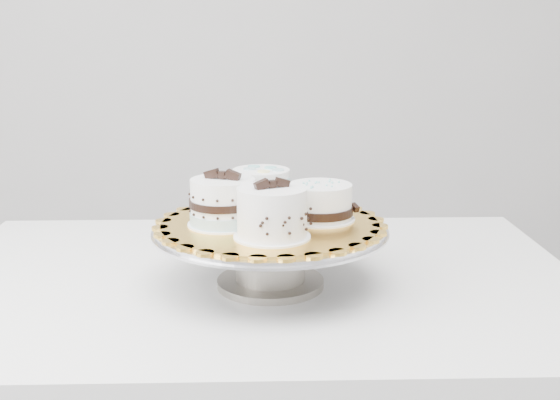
{
  "coord_description": "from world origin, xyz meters",
  "views": [
    {
      "loc": [
        -0.03,
        -1.09,
        1.17
      ],
      "look_at": [
        0.13,
        0.01,
        0.89
      ],
      "focal_mm": 45.0,
      "sensor_mm": 36.0,
      "label": 1
    }
  ],
  "objects": [
    {
      "name": "cake_board",
      "position": [
        0.11,
        0.0,
        0.86
      ],
      "size": [
        0.43,
        0.43,
        0.01
      ],
      "primitive_type": "cylinder",
      "rotation": [
        0.0,
        0.0,
        -0.22
      ],
      "color": "orange",
      "rests_on": "cake_stand"
    },
    {
      "name": "cake_banded",
      "position": [
        0.03,
        -0.0,
        0.89
      ],
      "size": [
        0.14,
        0.14,
        0.09
      ],
      "rotation": [
        0.0,
        0.0,
        -0.48
      ],
      "color": "white",
      "rests_on": "cake_board"
    },
    {
      "name": "table",
      "position": [
        0.09,
        0.05,
        0.66
      ],
      "size": [
        1.2,
        0.87,
        0.75
      ],
      "rotation": [
        0.0,
        0.0,
        -0.11
      ],
      "color": "silver",
      "rests_on": "floor"
    },
    {
      "name": "cake_swirl",
      "position": [
        0.1,
        -0.08,
        0.9
      ],
      "size": [
        0.13,
        0.13,
        0.09
      ],
      "rotation": [
        0.0,
        0.0,
        0.31
      ],
      "color": "white",
      "rests_on": "cake_board"
    },
    {
      "name": "cake_ribbon",
      "position": [
        0.2,
        0.01,
        0.89
      ],
      "size": [
        0.13,
        0.13,
        0.06
      ],
      "rotation": [
        0.0,
        0.0,
        0.3
      ],
      "color": "white",
      "rests_on": "cake_board"
    },
    {
      "name": "cake_stand",
      "position": [
        0.11,
        0.0,
        0.82
      ],
      "size": [
        0.39,
        0.39,
        0.1
      ],
      "color": "gray",
      "rests_on": "table"
    },
    {
      "name": "cake_dots",
      "position": [
        0.11,
        0.08,
        0.9
      ],
      "size": [
        0.13,
        0.13,
        0.07
      ],
      "rotation": [
        0.0,
        0.0,
        0.36
      ],
      "color": "white",
      "rests_on": "cake_board"
    }
  ]
}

